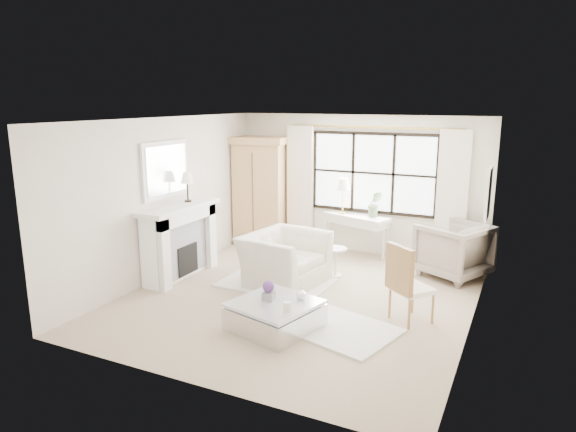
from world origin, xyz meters
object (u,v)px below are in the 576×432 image
armoire (260,190)px  console_table (356,235)px  club_armchair (284,259)px  coffee_table (275,316)px

armoire → console_table: armoire is taller
club_armchair → console_table: bearing=-5.5°
armoire → club_armchair: (1.52, -1.96, -0.72)m
console_table → coffee_table: 3.66m
club_armchair → coffee_table: club_armchair is taller
club_armchair → coffee_table: 1.74m
armoire → club_armchair: bearing=-60.6°
club_armchair → coffee_table: size_ratio=1.07×
console_table → club_armchair: size_ratio=1.06×
armoire → club_armchair: armoire is taller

